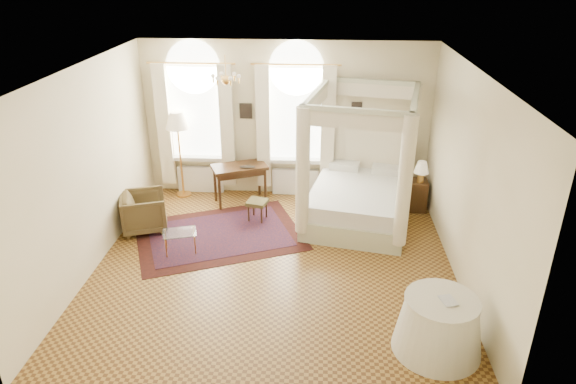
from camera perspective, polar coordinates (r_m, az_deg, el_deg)
name	(u,v)px	position (r m, az deg, el deg)	size (l,w,h in m)	color
ground	(274,265)	(8.83, -1.53, -8.11)	(6.00, 6.00, 0.00)	olive
room_walls	(273,156)	(7.94, -1.69, 4.00)	(6.00, 6.00, 6.00)	beige
window_left	(197,128)	(11.09, -10.13, 7.02)	(1.62, 0.27, 3.29)	white
window_right	(296,130)	(10.79, 0.85, 6.90)	(1.62, 0.27, 3.29)	white
chandelier	(226,79)	(8.94, -6.91, 12.40)	(0.51, 0.45, 0.50)	gold
wall_pictures	(291,110)	(10.77, 0.28, 9.11)	(2.54, 0.03, 0.39)	black
canopy_bed	(359,194)	(10.06, 7.87, -0.20)	(2.36, 2.71, 2.58)	#B8B996
nightstand	(415,195)	(10.87, 13.93, -0.32)	(0.45, 0.41, 0.65)	#341E0E
nightstand_lamp	(422,169)	(10.58, 14.63, 2.53)	(0.30, 0.30, 0.44)	gold
writing_desk	(240,171)	(10.76, -5.41, 2.34)	(1.25, 0.97, 0.83)	#341E0E
laptop	(248,166)	(10.63, -4.50, 2.87)	(0.31, 0.20, 0.02)	black
stool	(257,204)	(10.13, -3.43, -1.32)	(0.44, 0.44, 0.42)	#453D1D
armchair	(144,212)	(10.13, -15.69, -2.12)	(0.80, 0.82, 0.75)	#493A1F
coffee_table	(180,234)	(9.23, -11.95, -4.59)	(0.66, 0.55, 0.39)	white
floor_lamp	(177,125)	(10.99, -12.19, 7.32)	(0.48, 0.48, 1.88)	gold
oriental_rug	(219,235)	(9.80, -7.63, -4.72)	(3.59, 3.13, 0.01)	#3D140E
side_table	(439,325)	(7.21, 16.40, -13.97)	(1.17, 1.17, 0.80)	silver
book	(442,302)	(6.91, 16.70, -11.58)	(0.18, 0.24, 0.02)	black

